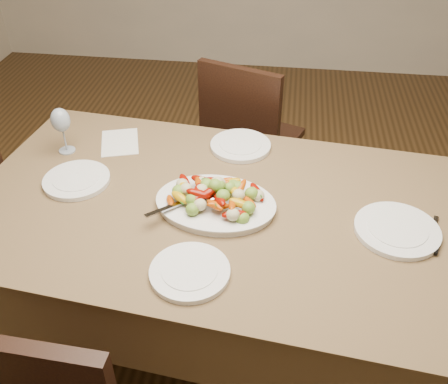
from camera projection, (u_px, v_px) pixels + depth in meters
name	position (u px, v px, depth m)	size (l,w,h in m)	color
floor	(224.00, 335.00, 2.23)	(6.00, 6.00, 0.00)	#402A13
dining_table	(224.00, 280.00, 1.99)	(1.84, 1.04, 0.76)	brown
chair_far	(254.00, 139.00, 2.66)	(0.42, 0.42, 0.95)	black
serving_platter	(216.00, 205.00, 1.74)	(0.41, 0.30, 0.02)	white
roasted_vegetables	(215.00, 192.00, 1.71)	(0.34, 0.23, 0.09)	#740B02
serving_spoon	(194.00, 200.00, 1.70)	(0.28, 0.06, 0.03)	#9EA0A8
plate_left	(77.00, 180.00, 1.87)	(0.25, 0.25, 0.02)	white
plate_right	(397.00, 230.00, 1.64)	(0.28, 0.28, 0.02)	white
plate_far	(241.00, 146.00, 2.06)	(0.25, 0.25, 0.02)	white
plate_near	(190.00, 272.00, 1.49)	(0.24, 0.24, 0.02)	white
wine_glass	(63.00, 129.00, 1.98)	(0.08, 0.08, 0.20)	#8C99A5
menu_card	(120.00, 142.00, 2.09)	(0.15, 0.21, 0.00)	silver
table_knife	(435.00, 237.00, 1.62)	(0.02, 0.20, 0.01)	#9EA0A8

